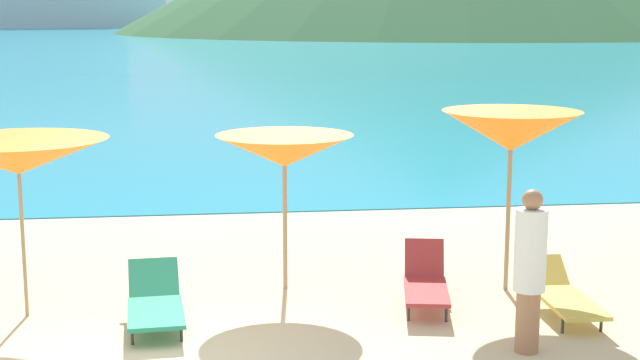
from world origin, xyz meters
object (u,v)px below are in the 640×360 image
at_px(umbrella_5, 511,131).
at_px(lounge_chair_1, 563,294).
at_px(umbrella_3, 18,157).
at_px(umbrella_4, 284,151).
at_px(lounge_chair_0, 426,282).
at_px(lounge_chair_4, 155,302).
at_px(beachgoer_0, 530,267).

relative_size(umbrella_5, lounge_chair_1, 1.41).
xyz_separation_m(umbrella_3, umbrella_5, (6.04, 0.33, 0.16)).
xyz_separation_m(umbrella_4, umbrella_5, (2.86, -0.43, 0.26)).
xyz_separation_m(umbrella_3, lounge_chair_0, (4.83, -0.23, -1.62)).
xyz_separation_m(umbrella_5, lounge_chair_1, (0.34, -1.09, -1.84)).
bearing_deg(lounge_chair_0, lounge_chair_4, -164.02).
height_order(umbrella_5, lounge_chair_4, umbrella_5).
relative_size(umbrella_4, lounge_chair_4, 1.24).
bearing_deg(umbrella_5, lounge_chair_1, -72.48).
distance_m(umbrella_4, beachgoer_0, 3.66).
bearing_deg(umbrella_3, umbrella_4, 13.46).
bearing_deg(lounge_chair_4, lounge_chair_1, -6.94).
height_order(umbrella_4, lounge_chair_4, umbrella_4).
bearing_deg(lounge_chair_4, umbrella_4, 34.06).
bearing_deg(umbrella_3, umbrella_5, 3.13).
distance_m(umbrella_5, lounge_chair_1, 2.16).
bearing_deg(lounge_chair_0, lounge_chair_1, -7.86).
xyz_separation_m(lounge_chair_0, lounge_chair_4, (-3.28, -0.29, -0.03)).
distance_m(lounge_chair_1, lounge_chair_4, 4.84).
relative_size(umbrella_5, beachgoer_0, 1.33).
relative_size(lounge_chair_1, beachgoer_0, 0.94).
bearing_deg(umbrella_4, lounge_chair_1, -25.34).
relative_size(lounge_chair_0, beachgoer_0, 0.83).
bearing_deg(lounge_chair_1, umbrella_4, 155.33).
bearing_deg(umbrella_5, lounge_chair_4, -169.25).
distance_m(umbrella_4, umbrella_5, 2.91).
bearing_deg(umbrella_4, beachgoer_0, -48.16).
bearing_deg(lounge_chair_1, lounge_chair_4, 177.89).
bearing_deg(umbrella_5, umbrella_3, -176.87).
xyz_separation_m(umbrella_5, lounge_chair_4, (-4.50, -0.85, -1.81)).
bearing_deg(lounge_chair_4, umbrella_3, 157.17).
relative_size(lounge_chair_4, beachgoer_0, 0.93).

